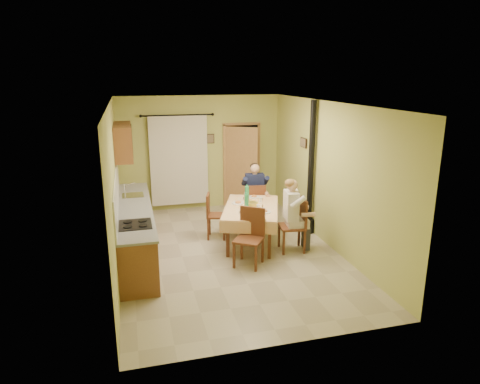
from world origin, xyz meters
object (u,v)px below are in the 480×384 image
object	(u,v)px
dining_table	(251,225)
stove_flue	(310,186)
man_right	(293,207)
man_far	(255,187)
chair_near	(249,249)
chair_right	(293,236)
chair_left	(216,224)
chair_far	(255,213)

from	to	relation	value
dining_table	stove_flue	world-z (taller)	stove_flue
man_right	stove_flue	xyz separation A→B (m)	(0.71, 0.82, 0.15)
man_far	man_right	world-z (taller)	same
chair_near	chair_right	bearing A→B (deg)	-122.37
dining_table	chair_left	distance (m)	0.78
chair_far	man_right	distance (m)	1.66
chair_near	stove_flue	distance (m)	2.21
chair_far	man_far	world-z (taller)	man_far
chair_right	man_far	world-z (taller)	man_far
chair_far	stove_flue	size ratio (longest dim) A/B	0.35
chair_near	man_far	distance (m)	2.16
man_far	man_right	distance (m)	1.57
chair_far	chair_right	bearing A→B (deg)	-72.65
chair_far	chair_near	xyz separation A→B (m)	(-0.69, -1.95, 0.00)
man_far	stove_flue	bearing A→B (deg)	-29.94
chair_near	man_right	bearing A→B (deg)	-121.94
chair_right	man_right	bearing A→B (deg)	90.00
dining_table	man_far	distance (m)	1.16
man_far	stove_flue	distance (m)	1.23
man_right	dining_table	bearing A→B (deg)	56.37
chair_near	stove_flue	world-z (taller)	stove_flue
chair_left	stove_flue	xyz separation A→B (m)	(1.98, -0.21, 0.74)
chair_near	stove_flue	bearing A→B (deg)	-108.95
dining_table	chair_far	xyz separation A→B (m)	(0.37, 0.96, -0.09)
chair_far	man_far	distance (m)	0.59
man_far	man_right	size ratio (longest dim) A/B	1.00
chair_far	chair_right	size ratio (longest dim) A/B	0.94
chair_left	man_right	bearing A→B (deg)	67.25
chair_left	stove_flue	size ratio (longest dim) A/B	0.34
dining_table	chair_right	distance (m)	0.88
dining_table	man_far	xyz separation A→B (m)	(0.37, 0.98, 0.50)
man_right	stove_flue	bearing A→B (deg)	-33.53
chair_near	chair_right	world-z (taller)	chair_right
chair_right	chair_far	bearing A→B (deg)	18.37
dining_table	stove_flue	size ratio (longest dim) A/B	0.71
dining_table	chair_right	world-z (taller)	chair_right
chair_far	stove_flue	bearing A→B (deg)	-29.38
stove_flue	chair_right	bearing A→B (deg)	-130.15
chair_far	chair_right	distance (m)	1.56
stove_flue	man_right	bearing A→B (deg)	-130.85
dining_table	man_right	distance (m)	0.99
man_far	chair_right	bearing A→B (deg)	-72.80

